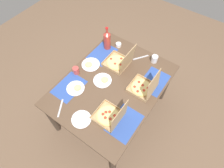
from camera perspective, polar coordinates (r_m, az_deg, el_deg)
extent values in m
plane|color=brown|center=(2.78, 0.00, -8.51)|extent=(6.00, 6.00, 0.00)
cylinder|color=#3F3328|center=(2.94, -0.24, 8.56)|extent=(0.07, 0.07, 0.70)
cylinder|color=#3F3328|center=(2.47, -17.82, -9.81)|extent=(0.07, 0.07, 0.70)
cylinder|color=#3F3328|center=(2.71, 16.01, -0.15)|extent=(0.07, 0.07, 0.70)
cylinder|color=#3F3328|center=(2.20, 0.34, -23.20)|extent=(0.07, 0.07, 0.70)
cube|color=brown|center=(2.16, 0.00, -0.22)|extent=(1.39, 1.05, 0.03)
cube|color=#2D4C9E|center=(2.44, -2.97, 9.21)|extent=(0.36, 0.26, 0.00)
cube|color=#2D4C9E|center=(2.18, -12.91, -0.84)|extent=(0.36, 0.26, 0.00)
cube|color=#2D4C9E|center=(2.22, 12.66, 0.84)|extent=(0.36, 0.26, 0.00)
cube|color=#2D4C9E|center=(1.92, 3.80, -11.70)|extent=(0.36, 0.26, 0.00)
cube|color=tan|center=(1.95, -1.27, -9.69)|extent=(0.26, 0.26, 0.01)
cube|color=tan|center=(1.98, 0.93, -6.69)|extent=(0.01, 0.26, 0.03)
cube|color=tan|center=(1.89, -3.63, -12.35)|extent=(0.01, 0.26, 0.03)
cube|color=tan|center=(1.97, -4.35, -7.47)|extent=(0.26, 0.01, 0.03)
cube|color=tan|center=(1.90, 1.93, -11.50)|extent=(0.26, 0.01, 0.03)
cylinder|color=#E0B76B|center=(1.94, -1.28, -9.58)|extent=(0.23, 0.23, 0.01)
cylinder|color=#EFD67F|center=(1.93, -1.28, -9.48)|extent=(0.21, 0.21, 0.00)
cylinder|color=red|center=(1.92, -2.05, -10.21)|extent=(0.03, 0.03, 0.00)
cylinder|color=red|center=(1.91, -0.50, -10.53)|extent=(0.03, 0.03, 0.00)
cylinder|color=red|center=(1.93, 0.81, -9.56)|extent=(0.03, 0.03, 0.00)
cylinder|color=red|center=(1.95, -0.73, -8.46)|extent=(0.03, 0.03, 0.00)
cylinder|color=red|center=(1.94, -1.85, -8.52)|extent=(0.03, 0.03, 0.00)
cylinder|color=red|center=(1.94, -2.76, -9.10)|extent=(0.03, 0.03, 0.00)
cube|color=tan|center=(1.77, 2.27, -9.80)|extent=(0.26, 0.02, 0.26)
cube|color=tan|center=(2.14, 8.91, -1.25)|extent=(0.27, 0.27, 0.01)
cube|color=tan|center=(2.19, 10.67, 1.35)|extent=(0.01, 0.27, 0.03)
cube|color=tan|center=(2.06, 7.15, -3.48)|extent=(0.01, 0.27, 0.03)
cube|color=tan|center=(2.15, 5.99, 0.69)|extent=(0.27, 0.01, 0.03)
cube|color=tan|center=(2.10, 12.02, -2.70)|extent=(0.27, 0.01, 0.03)
cylinder|color=#E0B76B|center=(2.13, 8.94, -1.12)|extent=(0.23, 0.23, 0.01)
cylinder|color=#EFD67F|center=(2.12, 8.97, -1.00)|extent=(0.21, 0.21, 0.00)
cylinder|color=red|center=(2.08, 7.78, -2.22)|extent=(0.03, 0.03, 0.00)
cylinder|color=red|center=(2.10, 9.68, -1.90)|extent=(0.03, 0.03, 0.00)
cylinder|color=red|center=(2.13, 10.87, -1.21)|extent=(0.03, 0.03, 0.00)
cylinder|color=red|center=(2.14, 9.29, -0.35)|extent=(0.03, 0.03, 0.00)
cylinder|color=red|center=(2.16, 8.19, 0.61)|extent=(0.03, 0.03, 0.00)
cylinder|color=red|center=(2.11, 6.87, -0.82)|extent=(0.03, 0.03, 0.00)
cube|color=tan|center=(1.98, 12.50, -0.32)|extent=(0.27, 0.03, 0.27)
cube|color=tan|center=(2.33, 1.40, 6.38)|extent=(0.28, 0.28, 0.01)
cube|color=tan|center=(2.40, 3.27, 8.66)|extent=(0.01, 0.28, 0.03)
cube|color=tan|center=(2.25, -0.55, 4.54)|extent=(0.01, 0.28, 0.03)
cube|color=tan|center=(2.37, -1.31, 8.10)|extent=(0.28, 0.01, 0.03)
cube|color=tan|center=(2.27, 4.23, 5.16)|extent=(0.28, 0.01, 0.03)
cylinder|color=#E0B76B|center=(2.33, 1.41, 6.52)|extent=(0.24, 0.24, 0.01)
cylinder|color=#EFD67F|center=(2.32, 1.41, 6.65)|extent=(0.22, 0.22, 0.00)
cylinder|color=red|center=(2.30, 0.91, 6.22)|extent=(0.03, 0.03, 0.00)
cylinder|color=red|center=(2.29, 2.67, 5.90)|extent=(0.03, 0.03, 0.00)
cylinder|color=red|center=(2.36, 2.81, 7.74)|extent=(0.03, 0.03, 0.00)
cylinder|color=red|center=(2.35, -0.29, 7.70)|extent=(0.03, 0.03, 0.00)
cube|color=tan|center=(2.15, 4.88, 7.52)|extent=(0.28, 0.03, 0.28)
cylinder|color=white|center=(2.33, -6.47, 5.81)|extent=(0.21, 0.21, 0.01)
cylinder|color=white|center=(2.32, -6.48, 5.94)|extent=(0.22, 0.22, 0.01)
cylinder|color=#E0B76B|center=(2.31, -7.13, 5.86)|extent=(0.09, 0.09, 0.01)
cylinder|color=#EFD67F|center=(2.31, -7.15, 5.96)|extent=(0.08, 0.08, 0.00)
cylinder|color=white|center=(1.95, -9.19, -10.62)|extent=(0.19, 0.19, 0.01)
cylinder|color=white|center=(1.95, -9.22, -10.53)|extent=(0.20, 0.20, 0.01)
cylinder|color=white|center=(2.14, -10.98, -1.36)|extent=(0.20, 0.20, 0.01)
cylinder|color=white|center=(2.14, -11.01, -1.25)|extent=(0.20, 0.20, 0.01)
cylinder|color=#E0B76B|center=(2.13, -10.39, -1.13)|extent=(0.08, 0.08, 0.01)
cylinder|color=#EFD67F|center=(2.12, -10.42, -1.04)|extent=(0.07, 0.07, 0.00)
cylinder|color=white|center=(2.17, -2.90, 1.02)|extent=(0.20, 0.20, 0.01)
cylinder|color=white|center=(2.16, -2.91, 1.14)|extent=(0.21, 0.21, 0.01)
cylinder|color=#E0B76B|center=(2.16, -2.25, 1.31)|extent=(0.09, 0.09, 0.01)
cylinder|color=#EFD67F|center=(2.15, -2.25, 1.41)|extent=(0.07, 0.07, 0.00)
cylinder|color=#B2382D|center=(2.44, -1.47, 12.84)|extent=(0.09, 0.09, 0.22)
cone|color=#B2382D|center=(2.36, -1.54, 15.12)|extent=(0.09, 0.09, 0.04)
cylinder|color=#B2382D|center=(2.33, -1.57, 15.96)|extent=(0.03, 0.03, 0.06)
cylinder|color=red|center=(2.31, -1.59, 16.60)|extent=(0.03, 0.03, 0.01)
cylinder|color=silver|center=(2.38, 12.76, 7.44)|extent=(0.08, 0.08, 0.09)
cylinder|color=#BF4742|center=(2.25, -10.88, 4.07)|extent=(0.07, 0.07, 0.09)
cylinder|color=white|center=(2.52, 1.98, 11.81)|extent=(0.07, 0.07, 0.05)
cube|color=#B7B7BC|center=(2.42, 8.74, 7.97)|extent=(0.18, 0.14, 0.00)
cube|color=#B7B7BC|center=(2.06, -15.40, -7.02)|extent=(0.19, 0.12, 0.00)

